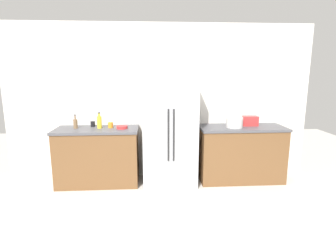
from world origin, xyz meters
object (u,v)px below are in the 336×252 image
(bottle_b, at_px, (99,122))
(cup_b, at_px, (93,124))
(refrigerator, at_px, (169,131))
(cup_c, at_px, (236,122))
(bottle_a, at_px, (75,123))
(toaster, at_px, (249,121))
(bowl_a, at_px, (122,127))
(rice_cooker, at_px, (235,120))
(cup_a, at_px, (111,125))

(bottle_b, bearing_deg, cup_b, 133.76)
(refrigerator, distance_m, cup_b, 1.27)
(cup_c, bearing_deg, bottle_a, -177.48)
(toaster, distance_m, bowl_a, 2.11)
(rice_cooker, height_order, cup_b, rice_cooker)
(cup_b, xyz_separation_m, cup_c, (2.41, -0.01, 0.00))
(bottle_a, bearing_deg, cup_a, 1.37)
(bottle_b, height_order, bowl_a, bottle_b)
(refrigerator, distance_m, rice_cooker, 1.07)
(cup_c, bearing_deg, bowl_a, -174.59)
(cup_a, xyz_separation_m, bowl_a, (0.19, -0.08, -0.02))
(refrigerator, xyz_separation_m, bowl_a, (-0.76, 0.01, 0.06))
(bottle_a, bearing_deg, cup_b, 26.84)
(rice_cooker, height_order, cup_c, rice_cooker)
(bottle_a, height_order, cup_b, bottle_a)
(bowl_a, bearing_deg, toaster, 2.69)
(cup_b, relative_size, bowl_a, 0.51)
(bottle_a, height_order, bottle_b, bottle_b)
(refrigerator, bearing_deg, bowl_a, 179.36)
(cup_a, bearing_deg, bottle_b, -169.95)
(refrigerator, bearing_deg, toaster, 4.55)
(refrigerator, height_order, toaster, refrigerator)
(refrigerator, xyz_separation_m, toaster, (1.35, 0.11, 0.12))
(bottle_a, xyz_separation_m, bowl_a, (0.74, -0.06, -0.06))
(bottle_a, distance_m, bowl_a, 0.75)
(cup_b, bearing_deg, cup_a, -19.98)
(bottle_b, relative_size, cup_b, 2.89)
(toaster, height_order, bowl_a, toaster)
(refrigerator, relative_size, bottle_a, 7.85)
(cup_c, bearing_deg, toaster, -21.88)
(rice_cooker, bearing_deg, bottle_b, 178.07)
(rice_cooker, relative_size, bowl_a, 1.65)
(rice_cooker, height_order, bottle_a, rice_cooker)
(refrigerator, height_order, cup_a, refrigerator)
(toaster, bearing_deg, cup_a, -179.45)
(bottle_a, distance_m, cup_c, 2.65)
(refrigerator, relative_size, cup_b, 19.75)
(bottle_a, bearing_deg, refrigerator, -2.77)
(cup_a, height_order, cup_b, cup_b)
(toaster, relative_size, cup_c, 2.87)
(refrigerator, relative_size, cup_c, 18.95)
(toaster, xyz_separation_m, bottle_b, (-2.47, -0.05, 0.03))
(bottle_b, height_order, cup_b, bottle_b)
(cup_a, distance_m, cup_c, 2.10)
(rice_cooker, bearing_deg, cup_b, 174.70)
(rice_cooker, relative_size, cup_b, 3.22)
(bottle_b, bearing_deg, cup_c, 3.37)
(bowl_a, bearing_deg, cup_a, 158.01)
(toaster, relative_size, cup_b, 2.99)
(rice_cooker, distance_m, cup_a, 2.01)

